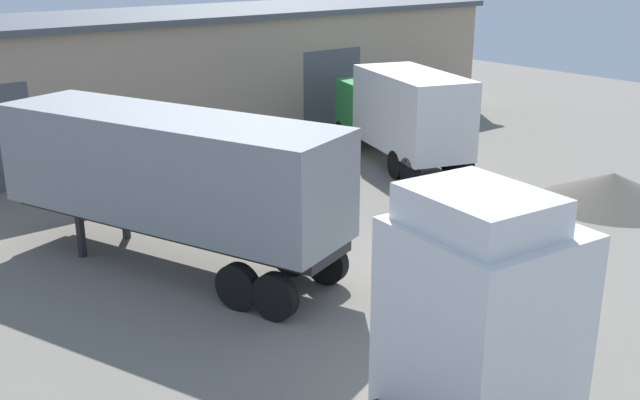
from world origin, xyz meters
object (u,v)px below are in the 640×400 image
Objects in this scene: tractor_unit_white at (457,338)px; gravel_pile at (612,188)px; container_trailer_blue at (171,172)px; box_truck_green at (402,112)px; oil_drum at (551,333)px; traffic_cone at (493,187)px.

gravel_pile is (13.42, 5.19, -1.56)m from tractor_unit_white.
tractor_unit_white reaches higher than container_trailer_blue.
container_trailer_blue is 2.11× the size of gravel_pile.
box_truck_green is 14.36m from oil_drum.
oil_drum is (-9.51, -4.33, -0.06)m from gravel_pile.
traffic_cone is (7.26, 7.27, -0.19)m from oil_drum.
box_truck_green is at bearing 54.06° from tractor_unit_white.
container_trailer_blue is at bearing 173.15° from traffic_cone.
tractor_unit_white reaches higher than oil_drum.
tractor_unit_white is 7.72× the size of oil_drum.
oil_drum is at bearing -134.98° from traffic_cone.
traffic_cone is (-2.25, 2.93, -0.25)m from gravel_pile.
container_trailer_blue is at bearing 124.98° from box_truck_green.
container_trailer_blue is 11.28m from traffic_cone.
traffic_cone is (-0.44, -4.76, -1.71)m from box_truck_green.
tractor_unit_white is at bearing -167.70° from oil_drum.
oil_drum is (-7.70, -12.02, -1.52)m from box_truck_green.
traffic_cone is (10.98, -1.32, -2.25)m from container_trailer_blue.
tractor_unit_white is at bearing -158.87° from gravel_pile.
container_trailer_blue is at bearing 94.93° from tractor_unit_white.
box_truck_green is at bearing -93.35° from container_trailer_blue.
traffic_cone is (11.17, 8.12, -1.81)m from tractor_unit_white.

